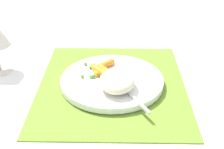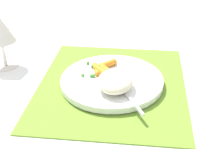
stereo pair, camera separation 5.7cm
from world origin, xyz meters
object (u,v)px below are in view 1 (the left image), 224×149
plate (112,81)px  carrot_portion (102,69)px  fork (119,84)px  rice_mound (117,81)px

plate → carrot_portion: 0.04m
plate → fork: bearing=-151.0°
plate → fork: (-0.03, -0.02, 0.01)m
rice_mound → carrot_portion: rice_mound is taller
carrot_portion → rice_mound: bearing=-153.4°
rice_mound → carrot_portion: (0.07, 0.04, -0.01)m
plate → fork: fork is taller
carrot_portion → fork: (-0.06, -0.04, -0.01)m
plate → rice_mound: rice_mound is taller
rice_mound → fork: 0.02m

